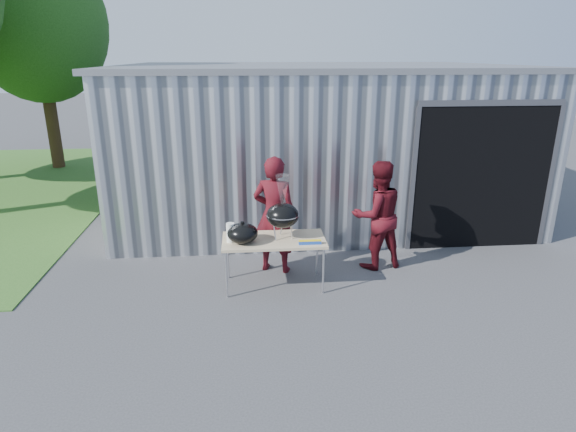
{
  "coord_description": "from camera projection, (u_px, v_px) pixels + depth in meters",
  "views": [
    {
      "loc": [
        -0.79,
        -6.07,
        3.32
      ],
      "look_at": [
        -0.18,
        0.6,
        1.05
      ],
      "focal_mm": 30.0,
      "sensor_mm": 36.0,
      "label": 1
    }
  ],
  "objects": [
    {
      "name": "tree_far",
      "position": [
        37.0,
        24.0,
        13.48
      ],
      "size": [
        3.82,
        3.82,
        6.33
      ],
      "color": "#442D19",
      "rests_on": "ground"
    },
    {
      "name": "foil_box",
      "position": [
        310.0,
        242.0,
        6.82
      ],
      "size": [
        0.32,
        0.05,
        0.06
      ],
      "color": "#1A43A9",
      "rests_on": "folding_table"
    },
    {
      "name": "ground",
      "position": [
        305.0,
        299.0,
        6.86
      ],
      "size": [
        80.0,
        80.0,
        0.0
      ],
      "primitive_type": "plane",
      "color": "#39393C"
    },
    {
      "name": "folding_table",
      "position": [
        274.0,
        241.0,
        7.03
      ],
      "size": [
        1.5,
        0.75,
        0.75
      ],
      "color": "tan",
      "rests_on": "ground"
    },
    {
      "name": "person_cook",
      "position": [
        274.0,
        215.0,
        7.49
      ],
      "size": [
        0.79,
        0.64,
        1.86
      ],
      "primitive_type": "imported",
      "rotation": [
        0.0,
        0.0,
        2.81
      ],
      "color": "#450B12",
      "rests_on": "ground"
    },
    {
      "name": "building",
      "position": [
        321.0,
        137.0,
        10.77
      ],
      "size": [
        8.2,
        6.2,
        3.1
      ],
      "color": "silver",
      "rests_on": "ground"
    },
    {
      "name": "paper_towels",
      "position": [
        231.0,
        233.0,
        6.88
      ],
      "size": [
        0.12,
        0.12,
        0.28
      ],
      "primitive_type": "cylinder",
      "color": "white",
      "rests_on": "folding_table"
    },
    {
      "name": "white_tub",
      "position": [
        236.0,
        233.0,
        7.13
      ],
      "size": [
        0.2,
        0.15,
        0.1
      ],
      "primitive_type": "cube",
      "color": "white",
      "rests_on": "folding_table"
    },
    {
      "name": "grill_lid",
      "position": [
        243.0,
        233.0,
        6.84
      ],
      "size": [
        0.44,
        0.44,
        0.32
      ],
      "color": "black",
      "rests_on": "folding_table"
    },
    {
      "name": "kettle_grill",
      "position": [
        283.0,
        211.0,
        6.93
      ],
      "size": [
        0.48,
        0.48,
        0.95
      ],
      "color": "black",
      "rests_on": "folding_table"
    },
    {
      "name": "person_bystander",
      "position": [
        377.0,
        215.0,
        7.65
      ],
      "size": [
        0.98,
        0.83,
        1.76
      ],
      "primitive_type": "imported",
      "rotation": [
        0.0,
        0.0,
        3.35
      ],
      "color": "#450B12",
      "rests_on": "ground"
    }
  ]
}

